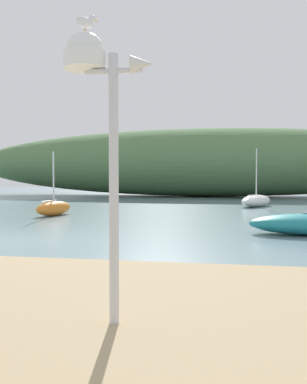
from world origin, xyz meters
The scene contains 6 objects.
ground_plane centered at (0.00, 0.00, 0.00)m, with size 120.00×120.00×0.00m, color gray.
distant_hill centered at (4.31, 29.47, 3.42)m, with size 50.14×10.33×6.84m, color #517547.
mast_structure centered at (4.66, -7.17, 3.17)m, with size 1.11×0.52×3.60m.
seagull_on_radar centered at (4.55, -7.15, 3.93)m, with size 0.25×0.29×0.23m.
sailboat_west_reach centered at (8.39, 15.84, 0.40)m, with size 2.86×4.12×3.88m.
sailboat_centre_water centered at (-2.40, 7.68, 0.39)m, with size 1.45×2.72×3.30m.
Camera 1 is at (6.23, -12.00, 2.03)m, focal length 37.95 mm.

